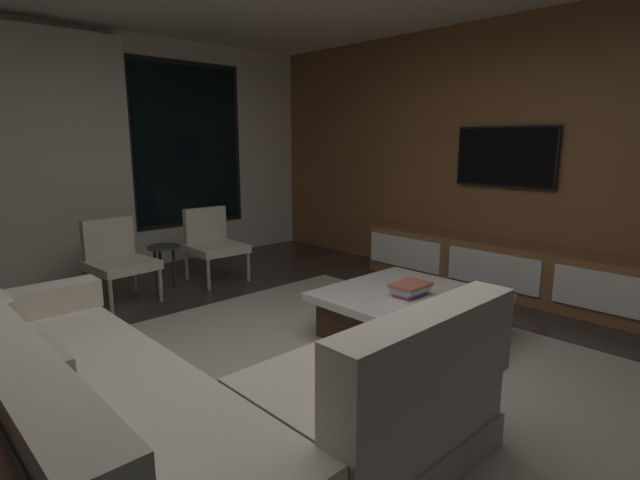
{
  "coord_description": "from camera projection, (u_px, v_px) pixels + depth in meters",
  "views": [
    {
      "loc": [
        -1.8,
        -2.07,
        1.5
      ],
      "look_at": [
        1.34,
        1.24,
        0.58
      ],
      "focal_mm": 27.55,
      "sensor_mm": 36.0,
      "label": 1
    }
  ],
  "objects": [
    {
      "name": "accent_chair_by_curtain",
      "position": [
        117.0,
        256.0,
        4.64
      ],
      "size": [
        0.58,
        0.6,
        0.78
      ],
      "color": "#B2ADA0",
      "rests_on": "floor"
    },
    {
      "name": "area_rug",
      "position": [
        351.0,
        379.0,
        3.15
      ],
      "size": [
        3.2,
        3.8,
        0.01
      ],
      "primitive_type": "cube",
      "color": "#ADA391",
      "rests_on": "floor"
    },
    {
      "name": "media_console",
      "position": [
        507.0,
        270.0,
        4.84
      ],
      "size": [
        0.46,
        3.1,
        0.52
      ],
      "color": "brown",
      "rests_on": "floor"
    },
    {
      "name": "side_stool",
      "position": [
        164.0,
        254.0,
        5.0
      ],
      "size": [
        0.32,
        0.32,
        0.46
      ],
      "color": "#333338",
      "rests_on": "floor"
    },
    {
      "name": "sectional_couch",
      "position": [
        165.0,
        409.0,
        2.26
      ],
      "size": [
        1.98,
        2.5,
        0.82
      ],
      "color": "#B1A997",
      "rests_on": "floor"
    },
    {
      "name": "book_stack_on_coffee_table",
      "position": [
        410.0,
        289.0,
        3.68
      ],
      "size": [
        0.29,
        0.22,
        0.1
      ],
      "color": "#8C4685",
      "rests_on": "coffee_table"
    },
    {
      "name": "floor",
      "position": [
        300.0,
        393.0,
        2.98
      ],
      "size": [
        9.2,
        9.2,
        0.0
      ],
      "primitive_type": "plane",
      "color": "#332B26"
    },
    {
      "name": "mounted_tv",
      "position": [
        505.0,
        157.0,
        4.89
      ],
      "size": [
        0.05,
        1.03,
        0.6
      ],
      "color": "black"
    },
    {
      "name": "accent_chair_near_window",
      "position": [
        212.0,
        240.0,
        5.37
      ],
      "size": [
        0.57,
        0.59,
        0.78
      ],
      "color": "#B2ADA0",
      "rests_on": "floor"
    },
    {
      "name": "back_wall_with_window",
      "position": [
        72.0,
        156.0,
        5.24
      ],
      "size": [
        6.6,
        0.3,
        2.7
      ],
      "color": "silver",
      "rests_on": "floor"
    },
    {
      "name": "media_wall",
      "position": [
        535.0,
        157.0,
        4.78
      ],
      "size": [
        0.12,
        7.8,
        2.7
      ],
      "color": "brown",
      "rests_on": "floor"
    },
    {
      "name": "coffee_table",
      "position": [
        408.0,
        315.0,
        3.78
      ],
      "size": [
        1.16,
        1.16,
        0.36
      ],
      "color": "#382318",
      "rests_on": "floor"
    }
  ]
}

